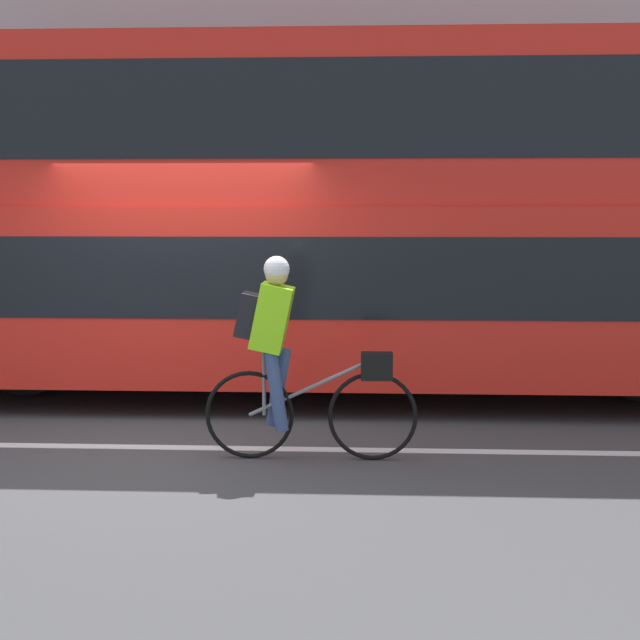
% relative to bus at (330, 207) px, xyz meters
% --- Properties ---
extents(ground_plane, '(80.00, 80.00, 0.00)m').
position_rel_bus_xyz_m(ground_plane, '(-1.37, -2.15, -2.08)').
color(ground_plane, '#424244').
extents(road_center_line, '(50.00, 0.14, 0.01)m').
position_rel_bus_xyz_m(road_center_line, '(-1.37, -2.18, -2.08)').
color(road_center_line, silver).
rests_on(road_center_line, ground_plane).
extents(sidewalk_curb, '(60.00, 1.69, 0.13)m').
position_rel_bus_xyz_m(sidewalk_curb, '(-1.37, 2.33, -2.02)').
color(sidewalk_curb, gray).
rests_on(sidewalk_curb, ground_plane).
extents(building_facade, '(60.00, 0.30, 6.87)m').
position_rel_bus_xyz_m(building_facade, '(-1.37, 3.32, 1.35)').
color(building_facade, '#9E9EA3').
rests_on(building_facade, ground_plane).
extents(bus, '(10.95, 2.46, 3.75)m').
position_rel_bus_xyz_m(bus, '(0.00, 0.00, 0.00)').
color(bus, black).
rests_on(bus, ground_plane).
extents(cyclist_on_bike, '(1.77, 0.32, 1.69)m').
position_rel_bus_xyz_m(cyclist_on_bike, '(-0.24, -2.47, -1.18)').
color(cyclist_on_bike, black).
rests_on(cyclist_on_bike, ground_plane).
extents(trash_bin, '(0.46, 0.46, 0.95)m').
position_rel_bus_xyz_m(trash_bin, '(1.19, 2.24, -1.48)').
color(trash_bin, '#515156').
rests_on(trash_bin, sidewalk_curb).
extents(street_sign_post, '(0.36, 0.09, 2.36)m').
position_rel_bus_xyz_m(street_sign_post, '(-4.58, 2.24, -0.63)').
color(street_sign_post, '#59595B').
rests_on(street_sign_post, sidewalk_curb).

